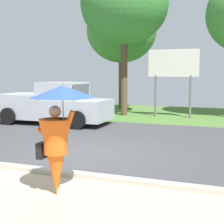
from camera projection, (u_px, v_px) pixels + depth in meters
The scene contains 6 objects.
ground_plane at pixel (120, 136), 12.09m from camera, with size 40.00×22.00×0.20m.
monk_pedestrian at pixel (58, 134), 5.99m from camera, with size 1.17×1.17×2.13m.
pickup_truck at pixel (54, 104), 14.78m from camera, with size 5.20×2.28×1.88m.
roadside_billboard at pixel (173, 68), 16.74m from camera, with size 2.60×0.12×3.50m.
tree_center_back at pixel (122, 31), 20.85m from camera, with size 4.48×4.48×7.03m.
tree_right_far at pixel (124, 5), 17.12m from camera, with size 4.63×4.63×7.99m.
Camera 1 is at (3.81, -8.32, 2.29)m, focal length 52.24 mm.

